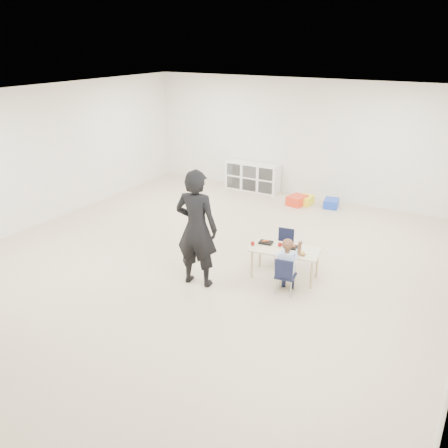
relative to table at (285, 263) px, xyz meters
The scene contains 16 objects.
room 1.82m from the table, 168.94° to the right, with size 9.00×9.02×2.80m.
table is the anchor object (origin of this frame).
chair_near 0.52m from the table, 65.34° to the right, with size 0.29×0.27×0.60m, color black, non-canonical shape.
chair_far 0.52m from the table, 114.66° to the left, with size 0.29×0.27×0.60m, color black, non-canonical shape.
child 0.56m from the table, 65.34° to the right, with size 0.40×0.40×0.95m, color #BCD6FF, non-canonical shape.
lunch_tray_near 0.29m from the table, 49.02° to the left, with size 0.22×0.16×0.03m, color black.
lunch_tray_far 0.45m from the table, behind, with size 0.22×0.16×0.03m, color black.
milk_carton 0.32m from the table, 52.14° to the right, with size 0.07×0.07×0.10m, color white.
bread_roll 0.43m from the table, 14.78° to the right, with size 0.09×0.09×0.07m, color tan.
apple_near 0.31m from the table, 158.22° to the left, with size 0.07×0.07×0.07m, color maroon.
apple_far 0.60m from the table, 164.98° to the right, with size 0.07×0.07×0.07m, color maroon.
cubby_shelf 4.77m from the table, 122.82° to the left, with size 1.40×0.40×0.70m, color white.
adult 1.57m from the table, 142.18° to the right, with size 0.68×0.45×1.87m, color black.
bin_red 3.66m from the table, 108.32° to the left, with size 0.35×0.45×0.22m, color red.
bin_yellow 3.76m from the table, 105.55° to the left, with size 0.31×0.40×0.20m, color yellow.
bin_blue 3.73m from the table, 96.20° to the left, with size 0.31×0.40×0.20m, color #193DBE.
Camera 1 is at (3.96, -6.20, 3.65)m, focal length 38.00 mm.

